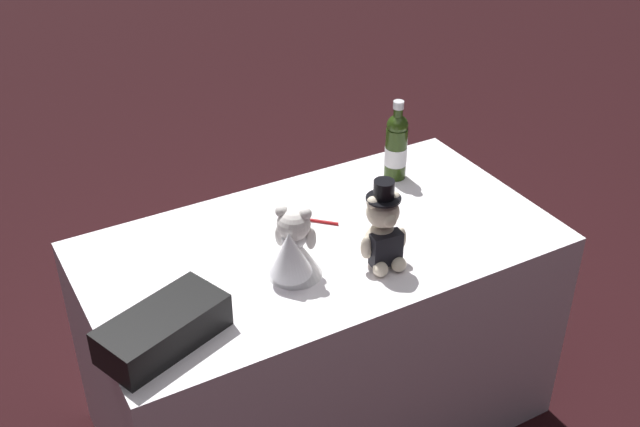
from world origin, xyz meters
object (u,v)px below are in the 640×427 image
champagne_bottle (396,146)px  signing_pen (318,221)px  gift_case_black (163,329)px  teddy_bear_bride (293,248)px  teddy_bear_groom (383,232)px

champagne_bottle → signing_pen: bearing=-161.7°
gift_case_black → teddy_bear_bride: bearing=12.2°
signing_pen → teddy_bear_groom: bearing=-79.3°
teddy_bear_bride → champagne_bottle: bearing=30.5°
signing_pen → gift_case_black: bearing=-153.8°
champagne_bottle → teddy_bear_groom: bearing=-128.0°
teddy_bear_bride → gift_case_black: teddy_bear_bride is taller
champagne_bottle → signing_pen: 0.42m
teddy_bear_groom → champagne_bottle: (0.33, 0.42, 0.01)m
gift_case_black → champagne_bottle: bearing=23.3°
teddy_bear_groom → signing_pen: teddy_bear_groom is taller
teddy_bear_groom → champagne_bottle: bearing=52.0°
champagne_bottle → teddy_bear_bride: bearing=-149.5°
teddy_bear_groom → teddy_bear_bride: size_ratio=1.22×
teddy_bear_bride → champagne_bottle: (0.58, 0.34, 0.02)m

